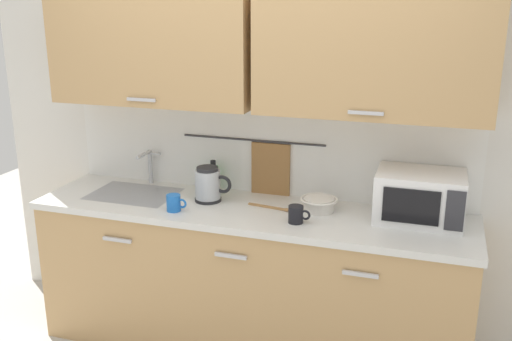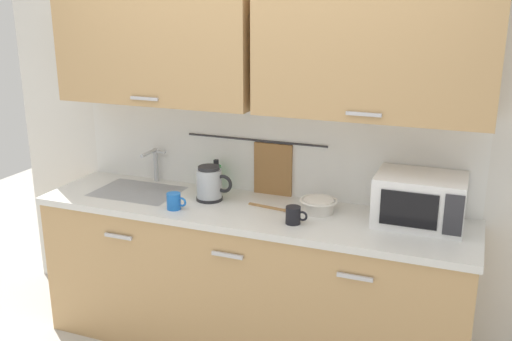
% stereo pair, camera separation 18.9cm
% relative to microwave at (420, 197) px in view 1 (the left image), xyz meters
% --- Properties ---
extents(counter_unit, '(2.53, 0.64, 0.90)m').
position_rel_microwave_xyz_m(counter_unit, '(-0.94, -0.11, -0.58)').
color(counter_unit, tan).
rests_on(counter_unit, ground).
extents(back_wall_assembly, '(3.70, 0.41, 2.50)m').
position_rel_microwave_xyz_m(back_wall_assembly, '(-0.93, 0.12, 0.49)').
color(back_wall_assembly, silver).
rests_on(back_wall_assembly, ground).
extents(sink_faucet, '(0.09, 0.17, 0.22)m').
position_rel_microwave_xyz_m(sink_faucet, '(-1.69, 0.12, 0.01)').
color(sink_faucet, '#B2B5BA').
rests_on(sink_faucet, counter_unit).
extents(microwave, '(0.46, 0.35, 0.27)m').
position_rel_microwave_xyz_m(microwave, '(0.00, 0.00, 0.00)').
color(microwave, white).
rests_on(microwave, counter_unit).
extents(electric_kettle, '(0.23, 0.16, 0.21)m').
position_rel_microwave_xyz_m(electric_kettle, '(-1.20, -0.06, -0.03)').
color(electric_kettle, black).
rests_on(electric_kettle, counter_unit).
extents(dish_soap_bottle, '(0.06, 0.06, 0.20)m').
position_rel_microwave_xyz_m(dish_soap_bottle, '(-1.24, 0.12, -0.05)').
color(dish_soap_bottle, green).
rests_on(dish_soap_bottle, counter_unit).
extents(mug_near_sink, '(0.12, 0.08, 0.09)m').
position_rel_microwave_xyz_m(mug_near_sink, '(-1.32, -0.28, -0.09)').
color(mug_near_sink, blue).
rests_on(mug_near_sink, counter_unit).
extents(mixing_bowl, '(0.21, 0.21, 0.08)m').
position_rel_microwave_xyz_m(mixing_bowl, '(-0.54, -0.03, -0.09)').
color(mixing_bowl, silver).
rests_on(mixing_bowl, counter_unit).
extents(mug_by_kettle, '(0.12, 0.08, 0.09)m').
position_rel_microwave_xyz_m(mug_by_kettle, '(-0.62, -0.24, -0.09)').
color(mug_by_kettle, black).
rests_on(mug_by_kettle, counter_unit).
extents(wooden_spoon, '(0.28, 0.07, 0.01)m').
position_rel_microwave_xyz_m(wooden_spoon, '(-0.78, -0.07, -0.13)').
color(wooden_spoon, '#9E7042').
rests_on(wooden_spoon, counter_unit).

